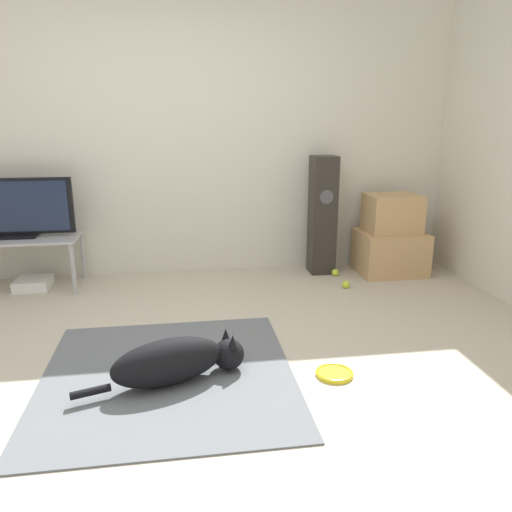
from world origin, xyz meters
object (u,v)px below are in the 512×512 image
object	(u,v)px
cardboard_box_lower	(390,252)
game_console	(33,283)
tennis_ball_by_boxes	(346,284)
tv	(13,209)
cardboard_box_upper	(392,213)
dog	(177,361)
floor_speaker	(322,216)
tv_stand	(18,243)
frisbee	(334,373)
tennis_ball_near_speaker	(335,272)

from	to	relation	value
cardboard_box_lower	game_console	bearing A→B (deg)	179.45
tennis_ball_by_boxes	game_console	size ratio (longest dim) A/B	0.24
cardboard_box_lower	tv	size ratio (longest dim) A/B	0.63
cardboard_box_upper	game_console	world-z (taller)	cardboard_box_upper
dog	tv	world-z (taller)	tv
floor_speaker	tv_stand	world-z (taller)	floor_speaker
dog	game_console	world-z (taller)	dog
cardboard_box_upper	tv_stand	distance (m)	3.30
dog	floor_speaker	distance (m)	2.35
floor_speaker	game_console	world-z (taller)	floor_speaker
frisbee	tennis_ball_near_speaker	xyz separation A→B (m)	(0.56, 1.78, 0.02)
cardboard_box_lower	tennis_ball_by_boxes	size ratio (longest dim) A/B	9.08
tennis_ball_near_speaker	game_console	size ratio (longest dim) A/B	0.24
frisbee	tv	world-z (taller)	tv
cardboard_box_upper	tennis_ball_by_boxes	size ratio (longest dim) A/B	7.14
game_console	cardboard_box_upper	bearing A→B (deg)	-0.31
dog	tv	xyz separation A→B (m)	(-1.31, 1.80, 0.56)
cardboard_box_lower	tv_stand	bearing A→B (deg)	179.31
cardboard_box_lower	cardboard_box_upper	xyz separation A→B (m)	(-0.00, 0.01, 0.37)
frisbee	tv_stand	bearing A→B (deg)	139.94
cardboard_box_lower	floor_speaker	xyz separation A→B (m)	(-0.63, 0.12, 0.35)
tennis_ball_by_boxes	tennis_ball_near_speaker	bearing A→B (deg)	87.76
frisbee	tennis_ball_by_boxes	distance (m)	1.54
cardboard_box_upper	game_console	distance (m)	3.25
frisbee	cardboard_box_lower	bearing A→B (deg)	58.75
tennis_ball_by_boxes	game_console	xyz separation A→B (m)	(-2.66, 0.40, 0.01)
cardboard_box_upper	tennis_ball_by_boxes	distance (m)	0.86
tv	tennis_ball_by_boxes	xyz separation A→B (m)	(2.74, -0.41, -0.66)
floor_speaker	tv_stand	size ratio (longest dim) A/B	1.08
dog	tv_stand	xyz separation A→B (m)	(-1.31, 1.80, 0.27)
tv	game_console	bearing A→B (deg)	-7.63
frisbee	tennis_ball_near_speaker	world-z (taller)	tennis_ball_near_speaker
tv_stand	tv	size ratio (longest dim) A/B	1.05
tennis_ball_by_boxes	tv	bearing A→B (deg)	171.42
dog	cardboard_box_upper	distance (m)	2.69
cardboard_box_lower	tv_stand	size ratio (longest dim) A/B	0.60
floor_speaker	game_console	xyz separation A→B (m)	(-2.57, -0.09, -0.50)
frisbee	game_console	distance (m)	2.80
cardboard_box_upper	tennis_ball_near_speaker	world-z (taller)	cardboard_box_upper
tv	tennis_ball_by_boxes	distance (m)	2.85
floor_speaker	tv	world-z (taller)	floor_speaker
floor_speaker	game_console	size ratio (longest dim) A/B	3.87
tv_stand	game_console	distance (m)	0.37
tennis_ball_by_boxes	tennis_ball_near_speaker	distance (m)	0.35
cardboard_box_upper	tv	size ratio (longest dim) A/B	0.49
floor_speaker	tennis_ball_by_boxes	xyz separation A→B (m)	(0.09, -0.49, -0.51)
cardboard_box_upper	cardboard_box_lower	bearing A→B (deg)	-86.07
cardboard_box_lower	tennis_ball_by_boxes	world-z (taller)	cardboard_box_lower
cardboard_box_upper	tv	distance (m)	3.29
floor_speaker	dog	bearing A→B (deg)	-125.69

